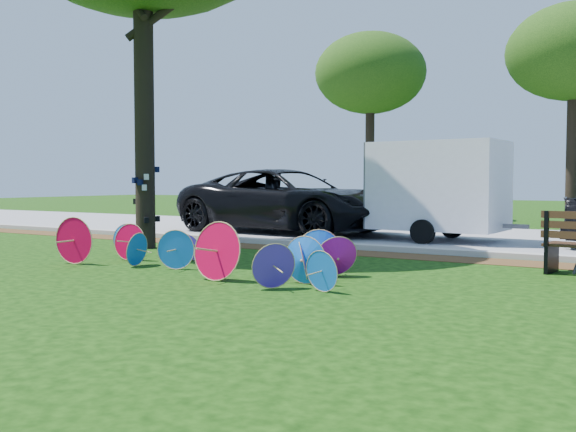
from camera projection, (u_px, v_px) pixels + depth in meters
ground at (195, 278)px, 10.07m from camera, size 90.00×90.00×0.00m
mulch_strip at (328, 251)px, 13.92m from camera, size 90.00×1.00×0.01m
curb at (342, 246)px, 14.52m from camera, size 90.00×0.30×0.12m
street at (407, 235)px, 18.07m from camera, size 90.00×8.00×0.01m
parasol_pile at (208, 250)px, 10.69m from camera, size 6.09×2.57×0.93m
black_van at (288, 201)px, 18.87m from camera, size 6.96×3.65×1.87m
cargo_trailer at (439, 186)px, 16.25m from camera, size 3.27×2.19×2.81m
bg_trees at (549, 54)px, 21.36m from camera, size 17.19×6.08×7.40m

